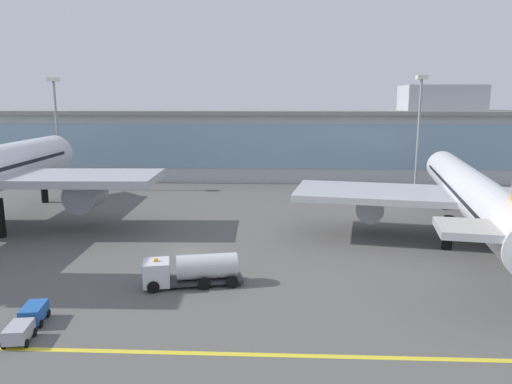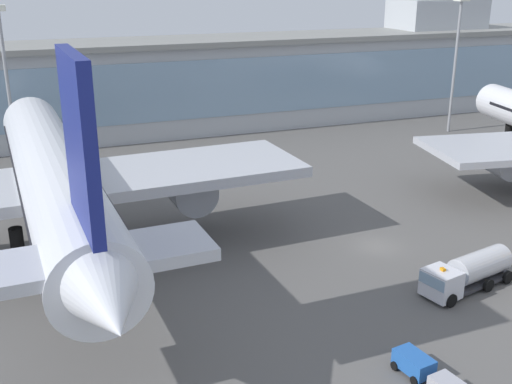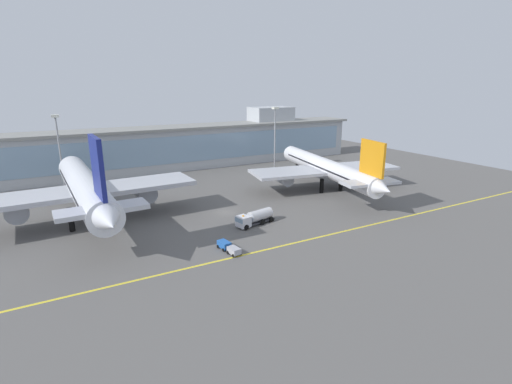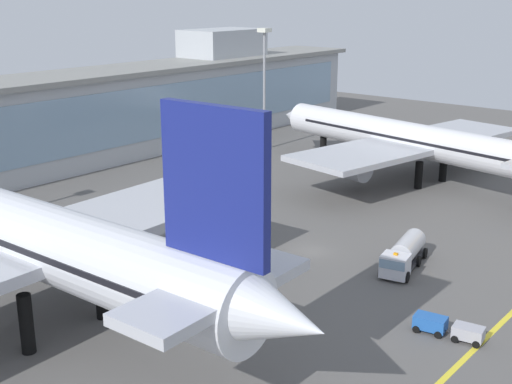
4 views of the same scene
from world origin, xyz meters
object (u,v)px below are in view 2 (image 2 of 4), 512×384
(fuel_tanker_truck, at_px, (466,273))
(apron_light_mast_west, at_px, (5,64))
(airliner_near_left, at_px, (54,180))
(baggage_tug_near, at_px, (430,375))
(apron_light_mast_centre, at_px, (457,43))

(fuel_tanker_truck, relative_size, apron_light_mast_west, 0.45)
(airliner_near_left, relative_size, baggage_tug_near, 9.62)
(airliner_near_left, bearing_deg, apron_light_mast_centre, -68.84)
(apron_light_mast_west, relative_size, apron_light_mast_centre, 0.99)
(baggage_tug_near, bearing_deg, apron_light_mast_west, 13.36)
(fuel_tanker_truck, distance_m, baggage_tug_near, 14.06)
(baggage_tug_near, relative_size, apron_light_mast_centre, 0.27)
(airliner_near_left, bearing_deg, apron_light_mast_west, 3.67)
(baggage_tug_near, height_order, apron_light_mast_centre, apron_light_mast_centre)
(airliner_near_left, xyz_separation_m, apron_light_mast_west, (-2.94, 28.80, 6.35))
(airliner_near_left, bearing_deg, fuel_tanker_truck, -122.71)
(apron_light_mast_west, bearing_deg, apron_light_mast_centre, -1.56)
(airliner_near_left, height_order, apron_light_mast_west, apron_light_mast_west)
(airliner_near_left, relative_size, apron_light_mast_centre, 2.64)
(fuel_tanker_truck, xyz_separation_m, apron_light_mast_centre, (32.65, 44.76, 12.47))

